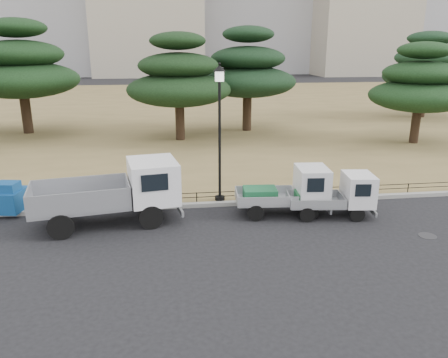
{
  "coord_description": "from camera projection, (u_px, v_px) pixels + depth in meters",
  "views": [
    {
      "loc": [
        -2.09,
        -13.67,
        6.14
      ],
      "look_at": [
        0.0,
        2.0,
        1.3
      ],
      "focal_mm": 35.0,
      "sensor_mm": 36.0,
      "label": 1
    }
  ],
  "objects": [
    {
      "name": "truck_kei_rear",
      "position": [
        337.0,
        195.0,
        16.23
      ],
      "size": [
        3.22,
        1.65,
        1.62
      ],
      "rotation": [
        0.0,
        0.0,
        -0.11
      ],
      "color": "black",
      "rests_on": "ground"
    },
    {
      "name": "street_lamp",
      "position": [
        220.0,
        111.0,
        16.66
      ],
      "size": [
        0.47,
        0.47,
        5.3
      ],
      "color": "black",
      "rests_on": "lawn"
    },
    {
      "name": "pipe_fence",
      "position": [
        222.0,
        194.0,
        17.49
      ],
      "size": [
        38.0,
        0.04,
        0.4
      ],
      "color": "black",
      "rests_on": "lawn"
    },
    {
      "name": "pine_east_near",
      "position": [
        420.0,
        86.0,
        27.07
      ],
      "size": [
        6.18,
        6.18,
        6.25
      ],
      "color": "black",
      "rests_on": "lawn"
    },
    {
      "name": "curb",
      "position": [
        222.0,
        204.0,
        17.46
      ],
      "size": [
        120.0,
        0.25,
        0.16
      ],
      "primitive_type": "cube",
      "color": "gray",
      "rests_on": "ground"
    },
    {
      "name": "manhole",
      "position": [
        427.0,
        236.0,
        14.7
      ],
      "size": [
        0.6,
        0.6,
        0.01
      ],
      "primitive_type": "cylinder",
      "color": "#2D2D30",
      "rests_on": "ground"
    },
    {
      "name": "tarp_pile",
      "position": [
        2.0,
        199.0,
        16.5
      ],
      "size": [
        1.89,
        1.53,
        1.12
      ],
      "rotation": [
        0.0,
        0.0,
        -0.19
      ],
      "color": "#114889",
      "rests_on": "lawn"
    },
    {
      "name": "truck_kei_front",
      "position": [
        289.0,
        191.0,
        16.41
      ],
      "size": [
        3.51,
        1.72,
        1.81
      ],
      "rotation": [
        0.0,
        0.0,
        -0.08
      ],
      "color": "black",
      "rests_on": "ground"
    },
    {
      "name": "pine_west_near",
      "position": [
        20.0,
        68.0,
        29.97
      ],
      "size": [
        7.8,
        7.8,
        7.8
      ],
      "color": "black",
      "rests_on": "lawn"
    },
    {
      "name": "pine_center_right",
      "position": [
        248.0,
        71.0,
        31.03
      ],
      "size": [
        6.91,
        6.91,
        7.33
      ],
      "color": "black",
      "rests_on": "lawn"
    },
    {
      "name": "ground",
      "position": [
        232.0,
        232.0,
        15.02
      ],
      "size": [
        220.0,
        220.0,
        0.0
      ],
      "primitive_type": "plane",
      "color": "black"
    },
    {
      "name": "pine_east_far",
      "position": [
        427.0,
        68.0,
        37.09
      ],
      "size": [
        7.14,
        7.14,
        7.18
      ],
      "color": "black",
      "rests_on": "lawn"
    },
    {
      "name": "pine_center_left",
      "position": [
        179.0,
        79.0,
        27.93
      ],
      "size": [
        6.74,
        6.74,
        6.85
      ],
      "color": "black",
      "rests_on": "lawn"
    },
    {
      "name": "truck_large",
      "position": [
        115.0,
        190.0,
        15.48
      ],
      "size": [
        5.31,
        2.77,
        2.2
      ],
      "rotation": [
        0.0,
        0.0,
        0.17
      ],
      "color": "black",
      "rests_on": "ground"
    },
    {
      "name": "lawn",
      "position": [
        187.0,
        108.0,
        44.0
      ],
      "size": [
        120.0,
        56.0,
        0.15
      ],
      "primitive_type": "cube",
      "color": "olive",
      "rests_on": "ground"
    }
  ]
}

